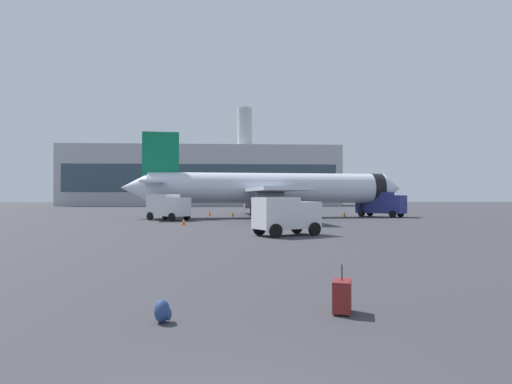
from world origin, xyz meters
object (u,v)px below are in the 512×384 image
(service_truck, at_px, (168,206))
(traveller_backpack, at_px, (163,312))
(safety_cone_mid, at_px, (183,222))
(cargo_van, at_px, (286,214))
(safety_cone_near, at_px, (345,214))
(rolling_suitcase, at_px, (342,296))
(safety_cone_outer, at_px, (210,213))
(safety_cone_far, at_px, (233,214))
(fuel_truck, at_px, (380,203))
(airplane_at_gate, at_px, (268,188))

(service_truck, height_order, traveller_backpack, service_truck)
(service_truck, height_order, safety_cone_mid, service_truck)
(service_truck, bearing_deg, traveller_backpack, -81.68)
(service_truck, xyz_separation_m, traveller_backpack, (5.72, -39.12, -1.37))
(cargo_van, bearing_deg, safety_cone_near, 67.25)
(service_truck, distance_m, traveller_backpack, 39.56)
(service_truck, bearing_deg, rolling_suitcase, -75.94)
(traveller_backpack, bearing_deg, service_truck, 98.32)
(safety_cone_near, bearing_deg, cargo_van, -112.75)
(cargo_van, distance_m, rolling_suitcase, 19.32)
(safety_cone_outer, bearing_deg, service_truck, -108.14)
(safety_cone_far, bearing_deg, fuel_truck, -7.56)
(airplane_at_gate, distance_m, safety_cone_outer, 10.42)
(fuel_truck, relative_size, safety_cone_outer, 7.85)
(rolling_suitcase, height_order, traveller_backpack, rolling_suitcase)
(service_truck, xyz_separation_m, safety_cone_outer, (3.95, 12.07, -1.23))
(service_truck, bearing_deg, safety_cone_far, 51.60)
(cargo_van, distance_m, safety_cone_mid, 13.79)
(safety_cone_far, distance_m, traveller_backpack, 48.21)
(traveller_backpack, bearing_deg, fuel_truck, 65.80)
(safety_cone_near, bearing_deg, rolling_suitcase, -104.76)
(safety_cone_near, distance_m, safety_cone_mid, 23.68)
(safety_cone_near, xyz_separation_m, traveller_backpack, (-15.73, -45.24, -0.12))
(fuel_truck, relative_size, safety_cone_near, 8.51)
(cargo_van, bearing_deg, fuel_truck, 59.12)
(airplane_at_gate, xyz_separation_m, safety_cone_mid, (-8.99, -14.08, -3.33))
(service_truck, relative_size, safety_cone_far, 8.61)
(airplane_at_gate, relative_size, fuel_truck, 5.96)
(service_truck, distance_m, cargo_van, 22.13)
(fuel_truck, bearing_deg, safety_cone_outer, 166.09)
(cargo_van, xyz_separation_m, safety_cone_outer, (-6.82, 31.40, -1.07))
(safety_cone_far, bearing_deg, airplane_at_gate, -36.22)
(fuel_truck, bearing_deg, cargo_van, -120.88)
(airplane_at_gate, distance_m, safety_cone_far, 6.44)
(safety_cone_far, distance_m, rolling_suitcase, 47.73)
(safety_cone_near, height_order, rolling_suitcase, rolling_suitcase)
(safety_cone_outer, xyz_separation_m, rolling_suitcase, (5.71, -50.66, 0.01))
(safety_cone_mid, relative_size, traveller_backpack, 1.36)
(cargo_van, height_order, safety_cone_mid, cargo_van)
(rolling_suitcase, relative_size, traveller_backpack, 2.29)
(traveller_backpack, bearing_deg, safety_cone_far, 88.25)
(safety_cone_outer, bearing_deg, rolling_suitcase, -83.57)
(safety_cone_near, height_order, safety_cone_far, safety_cone_near)
(safety_cone_far, bearing_deg, traveller_backpack, -91.75)
(cargo_van, relative_size, traveller_backpack, 10.06)
(fuel_truck, xyz_separation_m, traveller_backpack, (-20.52, -45.66, -1.54))
(safety_cone_far, height_order, rolling_suitcase, rolling_suitcase)
(cargo_van, height_order, safety_cone_outer, cargo_van)
(airplane_at_gate, xyz_separation_m, cargo_van, (-0.85, -25.15, -2.21))
(safety_cone_mid, distance_m, rolling_suitcase, 31.14)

